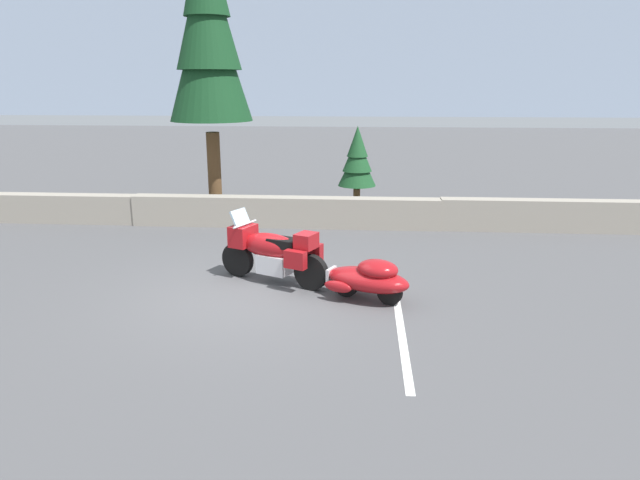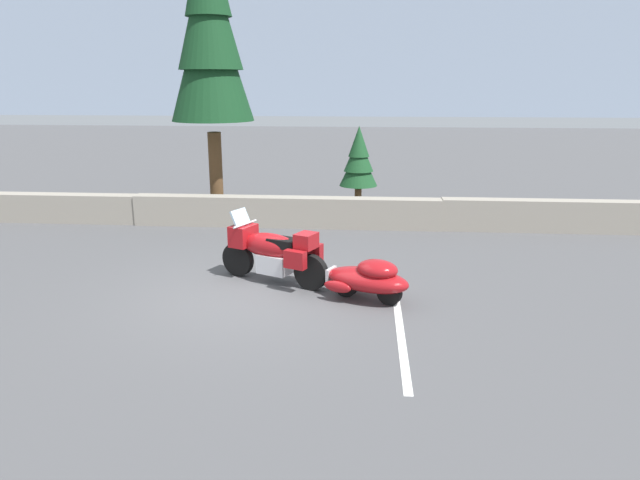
% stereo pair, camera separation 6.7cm
% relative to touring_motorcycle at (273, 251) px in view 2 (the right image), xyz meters
% --- Properties ---
extents(ground_plane, '(80.00, 80.00, 0.00)m').
position_rel_touring_motorcycle_xyz_m(ground_plane, '(-0.35, -0.69, -0.62)').
color(ground_plane, '#4C4C4F').
extents(stone_guard_wall, '(24.00, 0.51, 0.81)m').
position_rel_touring_motorcycle_xyz_m(stone_guard_wall, '(-0.33, 4.38, -0.23)').
color(stone_guard_wall, gray).
rests_on(stone_guard_wall, ground).
extents(distant_ridgeline, '(240.00, 80.00, 16.00)m').
position_rel_touring_motorcycle_xyz_m(distant_ridgeline, '(-0.35, 94.37, 7.38)').
color(distant_ridgeline, '#99A8BF').
rests_on(distant_ridgeline, ground).
extents(touring_motorcycle, '(2.16, 1.31, 1.33)m').
position_rel_touring_motorcycle_xyz_m(touring_motorcycle, '(0.00, 0.00, 0.00)').
color(touring_motorcycle, black).
rests_on(touring_motorcycle, ground).
extents(car_shaped_trailer, '(2.15, 1.26, 0.76)m').
position_rel_touring_motorcycle_xyz_m(car_shaped_trailer, '(1.78, -0.82, -0.21)').
color(car_shaped_trailer, black).
rests_on(car_shaped_trailer, ground).
extents(pine_tree_tall, '(2.23, 2.23, 8.08)m').
position_rel_touring_motorcycle_xyz_m(pine_tree_tall, '(-2.49, 5.59, 4.44)').
color(pine_tree_tall, brown).
rests_on(pine_tree_tall, ground).
extents(pine_tree_secondary, '(1.07, 1.07, 2.49)m').
position_rel_touring_motorcycle_xyz_m(pine_tree_secondary, '(1.49, 6.10, 0.94)').
color(pine_tree_secondary, brown).
rests_on(pine_tree_secondary, ground).
extents(parking_stripe_marker, '(0.12, 3.60, 0.01)m').
position_rel_touring_motorcycle_xyz_m(parking_stripe_marker, '(2.28, -2.19, -0.62)').
color(parking_stripe_marker, silver).
rests_on(parking_stripe_marker, ground).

